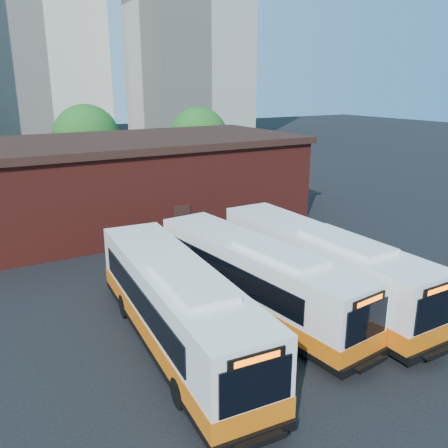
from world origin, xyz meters
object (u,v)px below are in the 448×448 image
bus_midwest (176,309)px  transit_worker (361,339)px  bus_mideast (256,280)px  bus_east (319,269)px

bus_midwest → transit_worker: size_ratio=6.77×
bus_midwest → bus_mideast: bearing=16.3°
bus_mideast → transit_worker: (1.11, -5.50, -0.59)m
bus_mideast → bus_east: (3.36, -0.49, 0.06)m
bus_mideast → bus_east: bearing=-14.6°
bus_midwest → bus_east: bearing=7.5°
bus_midwest → bus_mideast: size_ratio=1.03×
bus_midwest → transit_worker: (5.56, -4.54, -0.65)m
bus_east → transit_worker: bearing=-114.8°
bus_midwest → bus_east: 7.81m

